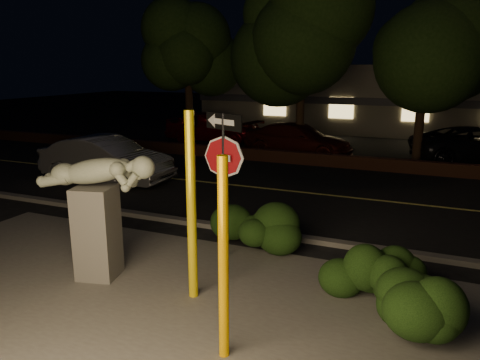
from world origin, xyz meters
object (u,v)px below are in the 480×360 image
(silver_sedan, at_px, (106,159))
(parked_car_darkred, at_px, (298,140))
(yellow_pole_right, at_px, (223,261))
(sculpture, at_px, (97,203))
(parked_car_red, at_px, (212,126))
(signpost, at_px, (224,157))
(yellow_pole_left, at_px, (191,208))

(silver_sedan, relative_size, parked_car_darkred, 0.96)
(yellow_pole_right, xyz_separation_m, parked_car_darkred, (-3.29, 14.93, -0.71))
(yellow_pole_right, relative_size, sculpture, 1.19)
(yellow_pole_right, bearing_deg, parked_car_darkred, 102.44)
(sculpture, xyz_separation_m, parked_car_red, (-5.35, 15.54, -0.64))
(signpost, relative_size, parked_car_red, 0.62)
(sculpture, relative_size, silver_sedan, 0.50)
(silver_sedan, xyz_separation_m, parked_car_red, (-0.53, 9.31, 0.05))
(yellow_pole_right, height_order, parked_car_darkred, yellow_pole_right)
(signpost, xyz_separation_m, parked_car_darkred, (-1.85, 11.82, -1.45))
(parked_car_red, distance_m, parked_car_darkred, 5.65)
(parked_car_red, relative_size, parked_car_darkred, 0.99)
(silver_sedan, xyz_separation_m, parked_car_darkred, (4.76, 7.32, -0.07))
(signpost, distance_m, parked_car_darkred, 12.05)
(yellow_pole_left, relative_size, silver_sedan, 0.69)
(yellow_pole_left, bearing_deg, parked_car_red, 115.29)
(parked_car_darkred, bearing_deg, parked_car_red, 76.58)
(sculpture, relative_size, parked_car_darkred, 0.48)
(yellow_pole_left, height_order, sculpture, yellow_pole_left)
(parked_car_red, xyz_separation_m, parked_car_darkred, (5.29, -1.99, -0.11))
(yellow_pole_right, xyz_separation_m, parked_car_red, (-8.58, 16.92, -0.60))
(yellow_pole_right, height_order, sculpture, yellow_pole_right)
(signpost, height_order, parked_car_darkred, signpost)
(yellow_pole_left, distance_m, silver_sedan, 9.29)
(signpost, distance_m, silver_sedan, 8.11)
(parked_car_red, bearing_deg, yellow_pole_left, -160.70)
(signpost, height_order, parked_car_red, signpost)
(parked_car_red, bearing_deg, signpost, -158.67)
(yellow_pole_right, distance_m, sculpture, 3.51)
(yellow_pole_left, distance_m, signpost, 1.84)
(signpost, bearing_deg, parked_car_darkred, 122.45)
(signpost, bearing_deg, parked_car_red, 140.88)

